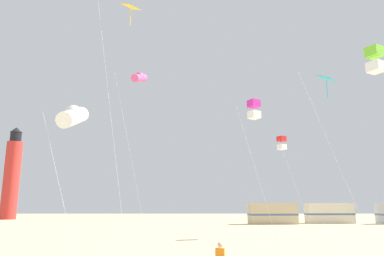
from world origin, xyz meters
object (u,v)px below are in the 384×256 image
(kite_box_magenta, at_px, (254,110))
(kite_box_lime, at_px, (375,60))
(rv_van_tan, at_px, (272,214))
(kite_tube_white, at_px, (73,116))
(kite_tube_rainbow, at_px, (139,78))
(kite_diamond_cyan, at_px, (327,85))
(rv_van_cream, at_px, (329,213))
(kite_box_scarlet, at_px, (282,143))
(kite_diamond_gold, at_px, (129,18))
(lighthouse_distant, at_px, (12,175))

(kite_box_magenta, distance_m, kite_box_lime, 7.66)
(kite_box_lime, relative_size, rv_van_tan, 1.43)
(kite_box_lime, bearing_deg, kite_tube_white, 176.85)
(kite_tube_rainbow, distance_m, kite_diamond_cyan, 17.20)
(kite_diamond_cyan, bearing_deg, rv_van_cream, 70.05)
(kite_diamond_cyan, relative_size, kite_box_lime, 1.06)
(kite_box_scarlet, bearing_deg, kite_box_lime, -89.04)
(kite_diamond_gold, bearing_deg, rv_van_cream, 55.19)
(kite_diamond_gold, bearing_deg, kite_box_scarlet, 44.99)
(kite_diamond_cyan, xyz_separation_m, kite_box_scarlet, (-0.04, 10.58, -1.61))
(kite_box_lime, distance_m, kite_box_scarlet, 15.58)
(kite_box_magenta, bearing_deg, kite_box_lime, -56.62)
(kite_tube_rainbow, bearing_deg, kite_box_magenta, -48.83)
(kite_tube_rainbow, bearing_deg, lighthouse_distant, 128.10)
(kite_diamond_gold, bearing_deg, kite_box_lime, -20.00)
(kite_box_scarlet, bearing_deg, lighthouse_distant, 138.12)
(kite_diamond_cyan, relative_size, rv_van_tan, 1.52)
(rv_van_tan, bearing_deg, kite_box_magenta, -107.09)
(kite_diamond_cyan, xyz_separation_m, lighthouse_distant, (-40.44, 46.79, -1.48))
(kite_box_lime, distance_m, rv_van_tan, 36.40)
(rv_van_cream, bearing_deg, kite_tube_rainbow, -137.69)
(kite_tube_rainbow, xyz_separation_m, lighthouse_distant, (-28.02, 35.74, -5.90))
(lighthouse_distant, bearing_deg, kite_box_scarlet, -41.88)
(kite_box_magenta, height_order, kite_box_lime, kite_box_lime)
(kite_box_magenta, relative_size, kite_tube_rainbow, 0.61)
(kite_tube_rainbow, xyz_separation_m, kite_box_lime, (12.63, -16.02, -4.98))
(kite_box_scarlet, height_order, rv_van_tan, kite_box_scarlet)
(kite_diamond_cyan, relative_size, lighthouse_distant, 0.59)
(kite_tube_rainbow, relative_size, kite_diamond_cyan, 1.45)
(kite_tube_white, relative_size, kite_diamond_cyan, 0.71)
(rv_van_tan, bearing_deg, kite_box_lime, -98.00)
(kite_box_scarlet, xyz_separation_m, kite_diamond_gold, (-11.33, -11.33, 5.38))
(kite_box_scarlet, relative_size, rv_van_tan, 1.26)
(kite_box_scarlet, xyz_separation_m, rv_van_tan, (3.38, 19.97, -6.31))
(kite_tube_white, xyz_separation_m, rv_van_cream, (24.87, 36.91, -4.99))
(kite_tube_rainbow, xyz_separation_m, kite_diamond_cyan, (12.41, -11.06, -4.42))
(kite_box_lime, distance_m, kite_diamond_gold, 13.07)
(kite_box_magenta, xyz_separation_m, kite_box_scarlet, (3.94, 9.16, -0.51))
(kite_diamond_cyan, height_order, rv_van_cream, kite_diamond_cyan)
(rv_van_cream, bearing_deg, rv_van_tan, -165.40)
(kite_diamond_cyan, bearing_deg, kite_tube_rainbow, 138.31)
(kite_tube_rainbow, distance_m, rv_van_tan, 27.94)
(rv_van_tan, relative_size, rv_van_cream, 1.01)
(kite_box_magenta, relative_size, kite_box_scarlet, 1.06)
(kite_tube_rainbow, bearing_deg, kite_tube_white, -92.21)
(kite_box_magenta, distance_m, kite_box_scarlet, 9.99)
(kite_box_magenta, xyz_separation_m, rv_van_cream, (15.85, 31.26, -6.82))
(kite_box_scarlet, distance_m, rv_van_tan, 21.22)
(kite_box_magenta, bearing_deg, kite_box_scarlet, 66.71)
(kite_box_magenta, xyz_separation_m, kite_box_lime, (4.20, -6.38, 0.54))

